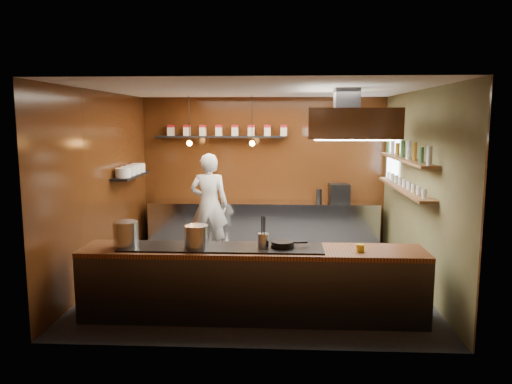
# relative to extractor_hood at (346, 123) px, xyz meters

# --- Properties ---
(floor) EXTENTS (5.00, 5.00, 0.00)m
(floor) POSITION_rel_extractor_hood_xyz_m (-1.30, 0.40, -2.51)
(floor) COLOR black
(floor) RESTS_ON ground
(back_wall) EXTENTS (5.00, 0.00, 5.00)m
(back_wall) POSITION_rel_extractor_hood_xyz_m (-1.30, 2.90, -1.01)
(back_wall) COLOR #351709
(back_wall) RESTS_ON ground
(left_wall) EXTENTS (0.00, 5.00, 5.00)m
(left_wall) POSITION_rel_extractor_hood_xyz_m (-3.80, 0.40, -1.01)
(left_wall) COLOR #351709
(left_wall) RESTS_ON ground
(right_wall) EXTENTS (0.00, 5.00, 5.00)m
(right_wall) POSITION_rel_extractor_hood_xyz_m (1.20, 0.40, -1.01)
(right_wall) COLOR brown
(right_wall) RESTS_ON ground
(ceiling) EXTENTS (5.00, 5.00, 0.00)m
(ceiling) POSITION_rel_extractor_hood_xyz_m (-1.30, 0.40, 0.49)
(ceiling) COLOR silver
(ceiling) RESTS_ON back_wall
(window_pane) EXTENTS (0.00, 1.00, 1.00)m
(window_pane) POSITION_rel_extractor_hood_xyz_m (1.15, 2.10, -0.61)
(window_pane) COLOR white
(window_pane) RESTS_ON right_wall
(prep_counter) EXTENTS (4.60, 0.65, 0.90)m
(prep_counter) POSITION_rel_extractor_hood_xyz_m (-1.30, 2.57, -2.06)
(prep_counter) COLOR silver
(prep_counter) RESTS_ON floor
(pass_counter) EXTENTS (4.40, 0.72, 0.94)m
(pass_counter) POSITION_rel_extractor_hood_xyz_m (-1.30, -1.20, -2.04)
(pass_counter) COLOR #38383D
(pass_counter) RESTS_ON floor
(tin_shelf) EXTENTS (2.60, 0.26, 0.04)m
(tin_shelf) POSITION_rel_extractor_hood_xyz_m (-2.20, 2.76, -0.31)
(tin_shelf) COLOR black
(tin_shelf) RESTS_ON back_wall
(plate_shelf) EXTENTS (0.30, 1.40, 0.04)m
(plate_shelf) POSITION_rel_extractor_hood_xyz_m (-3.64, 1.40, -0.96)
(plate_shelf) COLOR black
(plate_shelf) RESTS_ON left_wall
(bottle_shelf_upper) EXTENTS (0.26, 2.80, 0.04)m
(bottle_shelf_upper) POSITION_rel_extractor_hood_xyz_m (1.04, 0.70, -0.59)
(bottle_shelf_upper) COLOR brown
(bottle_shelf_upper) RESTS_ON right_wall
(bottle_shelf_lower) EXTENTS (0.26, 2.80, 0.04)m
(bottle_shelf_lower) POSITION_rel_extractor_hood_xyz_m (1.04, 0.70, -1.06)
(bottle_shelf_lower) COLOR brown
(bottle_shelf_lower) RESTS_ON right_wall
(extractor_hood) EXTENTS (1.20, 2.00, 0.72)m
(extractor_hood) POSITION_rel_extractor_hood_xyz_m (0.00, 0.00, 0.00)
(extractor_hood) COLOR #38383D
(extractor_hood) RESTS_ON ceiling
(pendant_left) EXTENTS (0.10, 0.10, 0.95)m
(pendant_left) POSITION_rel_extractor_hood_xyz_m (-2.70, 2.10, -0.35)
(pendant_left) COLOR black
(pendant_left) RESTS_ON ceiling
(pendant_right) EXTENTS (0.10, 0.10, 0.95)m
(pendant_right) POSITION_rel_extractor_hood_xyz_m (-1.50, 2.10, -0.35)
(pendant_right) COLOR black
(pendant_right) RESTS_ON ceiling
(storage_tins) EXTENTS (2.43, 0.13, 0.22)m
(storage_tins) POSITION_rel_extractor_hood_xyz_m (-2.05, 2.76, -0.17)
(storage_tins) COLOR beige
(storage_tins) RESTS_ON tin_shelf
(plate_stacks) EXTENTS (0.26, 1.16, 0.16)m
(plate_stacks) POSITION_rel_extractor_hood_xyz_m (-3.64, 1.40, -0.86)
(plate_stacks) COLOR white
(plate_stacks) RESTS_ON plate_shelf
(bottles) EXTENTS (0.06, 2.66, 0.24)m
(bottles) POSITION_rel_extractor_hood_xyz_m (1.04, 0.70, -0.45)
(bottles) COLOR silver
(bottles) RESTS_ON bottle_shelf_upper
(wine_glasses) EXTENTS (0.07, 2.37, 0.13)m
(wine_glasses) POSITION_rel_extractor_hood_xyz_m (1.04, 0.70, -0.97)
(wine_glasses) COLOR silver
(wine_glasses) RESTS_ON bottle_shelf_lower
(stockpot_large) EXTENTS (0.38, 0.38, 0.32)m
(stockpot_large) POSITION_rel_extractor_hood_xyz_m (-2.93, -1.22, -1.41)
(stockpot_large) COLOR silver
(stockpot_large) RESTS_ON pass_counter
(stockpot_small) EXTENTS (0.40, 0.40, 0.28)m
(stockpot_small) POSITION_rel_extractor_hood_xyz_m (-2.01, -1.24, -1.42)
(stockpot_small) COLOR #BBBDC2
(stockpot_small) RESTS_ON pass_counter
(utensil_crock) EXTENTS (0.15, 0.15, 0.18)m
(utensil_crock) POSITION_rel_extractor_hood_xyz_m (-1.16, -1.21, -1.47)
(utensil_crock) COLOR silver
(utensil_crock) RESTS_ON pass_counter
(frying_pan) EXTENTS (0.47, 0.30, 0.08)m
(frying_pan) POSITION_rel_extractor_hood_xyz_m (-0.91, -1.19, -1.53)
(frying_pan) COLOR black
(frying_pan) RESTS_ON pass_counter
(butter_jar) EXTENTS (0.11, 0.11, 0.09)m
(butter_jar) POSITION_rel_extractor_hood_xyz_m (0.05, -1.28, -1.54)
(butter_jar) COLOR yellow
(butter_jar) RESTS_ON pass_counter
(espresso_machine) EXTENTS (0.41, 0.39, 0.38)m
(espresso_machine) POSITION_rel_extractor_hood_xyz_m (0.21, 2.52, -1.41)
(espresso_machine) COLOR black
(espresso_machine) RESTS_ON prep_counter
(chef) EXTENTS (0.72, 0.48, 1.94)m
(chef) POSITION_rel_extractor_hood_xyz_m (-2.28, 1.73, -1.54)
(chef) COLOR silver
(chef) RESTS_ON floor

